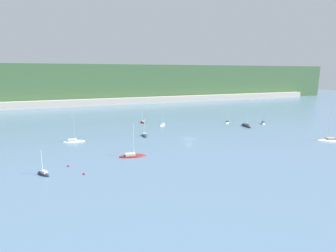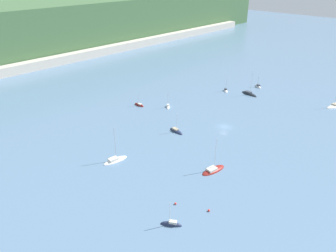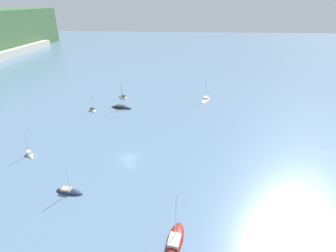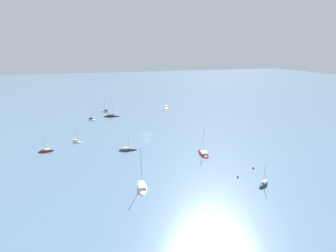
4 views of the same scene
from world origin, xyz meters
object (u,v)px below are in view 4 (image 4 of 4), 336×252
Objects in this scene: sailboat_5 at (92,120)px; mooring_buoy_1 at (253,168)px; sailboat_2 at (46,152)px; sailboat_8 at (264,185)px; sailboat_4 at (112,116)px; sailboat_7 at (106,112)px; mooring_buoy_0 at (238,177)px; sailboat_1 at (128,150)px; sailboat_3 at (77,142)px; sailboat_9 at (203,154)px; sailboat_0 at (142,188)px; sailboat_6 at (166,108)px.

sailboat_5 is 82.17m from mooring_buoy_1.
sailboat_2 is 68.90m from sailboat_8.
sailboat_7 is (11.45, 2.25, -0.01)m from sailboat_4.
sailboat_4 is 81.17m from mooring_buoy_0.
sailboat_2 is (6.67, 26.41, -0.02)m from sailboat_1.
sailboat_3 is 0.66× the size of sailboat_4.
sailboat_9 reaches higher than sailboat_5.
sailboat_5 is (31.57, -5.95, -0.00)m from sailboat_3.
sailboat_4 reaches higher than sailboat_1.
sailboat_5 reaches higher than sailboat_2.
sailboat_7 is at bearing -104.62° from sailboat_8.
sailboat_7 is at bearing 17.92° from mooring_buoy_0.
mooring_buoy_1 is at bearing 8.95° from sailboat_3.
sailboat_2 reaches higher than mooring_buoy_1.
sailboat_5 reaches higher than sailboat_8.
mooring_buoy_0 is at bearing 116.03° from mooring_buoy_1.
mooring_buoy_0 is at bearing -164.60° from sailboat_9.
sailboat_1 is 46.40m from sailboat_5.
sailboat_7 is 12.46× the size of mooring_buoy_0.
sailboat_3 is 62.44m from mooring_buoy_1.
sailboat_0 is 41.84m from sailboat_2.
sailboat_2 is 49.12m from sailboat_4.
sailboat_9 reaches higher than sailboat_2.
sailboat_6 reaches higher than mooring_buoy_0.
sailboat_0 is 71.95m from sailboat_5.
sailboat_2 is at bearing 62.08° from mooring_buoy_1.
sailboat_4 is 20.95× the size of mooring_buoy_0.
sailboat_3 reaches higher than sailboat_5.
sailboat_4 is 87.84m from sailboat_8.
sailboat_2 is 11.16× the size of mooring_buoy_1.
mooring_buoy_1 is (-14.18, -9.30, 0.17)m from sailboat_9.
sailboat_2 is 58.28m from sailboat_7.
mooring_buoy_0 is (-88.25, -28.54, 0.16)m from sailboat_7.
sailboat_3 reaches higher than sailboat_7.
sailboat_9 is (-10.43, -23.31, 0.02)m from sailboat_1.
sailboat_6 reaches higher than sailboat_2.
mooring_buoy_0 is at bearing -39.39° from sailboat_1.
sailboat_6 is 1.62× the size of sailboat_8.
sailboat_3 is (39.61, 16.45, 0.01)m from sailboat_0.
sailboat_4 reaches higher than sailboat_3.
sailboat_1 is at bearing 6.73° from sailboat_0.
sailboat_2 is 78.72m from sailboat_6.
sailboat_4 is (41.98, -25.51, 0.05)m from sailboat_2.
sailboat_8 reaches higher than mooring_buoy_1.
sailboat_3 is at bearing 108.61° from sailboat_7.
sailboat_4 is at bearing 30.98° from sailboat_9.
sailboat_6 is 94.04m from sailboat_8.
mooring_buoy_1 is (3.53, -7.22, 0.01)m from mooring_buoy_0.
sailboat_0 reaches higher than mooring_buoy_1.
sailboat_4 is at bearing 18.90° from mooring_buoy_0.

